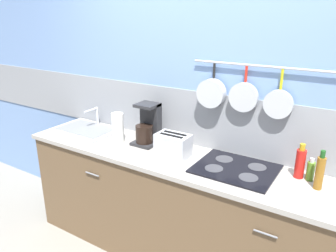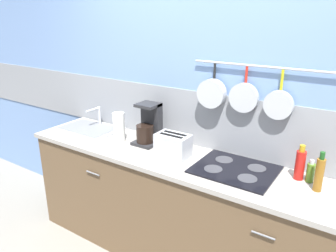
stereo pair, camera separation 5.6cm
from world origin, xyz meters
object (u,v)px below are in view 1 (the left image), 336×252
Objects in this scene: paper_towel_roll at (118,127)px; bottle_hot_sauce at (311,171)px; toaster at (173,145)px; coffee_maker at (148,127)px; bottle_olive_oil at (320,172)px; bottle_cooking_wine at (300,163)px.

bottle_hot_sauce is (1.49, 0.14, -0.05)m from paper_towel_roll.
paper_towel_roll is 0.54m from toaster.
paper_towel_roll is 0.73× the size of coffee_maker.
bottle_olive_oil is at bearing -54.88° from bottle_hot_sauce.
bottle_olive_oil is at bearing -2.29° from coffee_maker.
bottle_olive_oil reaches higher than bottle_cooking_wine.
coffee_maker is at bearing -178.35° from bottle_hot_sauce.
bottle_olive_oil is at bearing 3.29° from toaster.
toaster is at bearing -170.38° from bottle_cooking_wine.
bottle_cooking_wine reaches higher than bottle_hot_sauce.
bottle_hot_sauce is (1.26, 0.04, -0.07)m from coffee_maker.
bottle_hot_sauce is 0.60× the size of bottle_olive_oil.
bottle_olive_oil is (1.01, 0.06, 0.03)m from toaster.
coffee_maker reaches higher than paper_towel_roll.
toaster is 0.96m from bottle_hot_sauce.
paper_towel_roll is 1.60× the size of bottle_hot_sauce.
bottle_cooking_wine is at bearing 1.84° from coffee_maker.
bottle_hot_sauce is at bearing 8.82° from toaster.
bottle_hot_sauce is at bearing 125.12° from bottle_olive_oil.
paper_towel_roll is 1.55m from bottle_olive_oil.
coffee_maker is 1.19m from bottle_cooking_wine.
paper_towel_roll reaches higher than bottle_hot_sauce.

